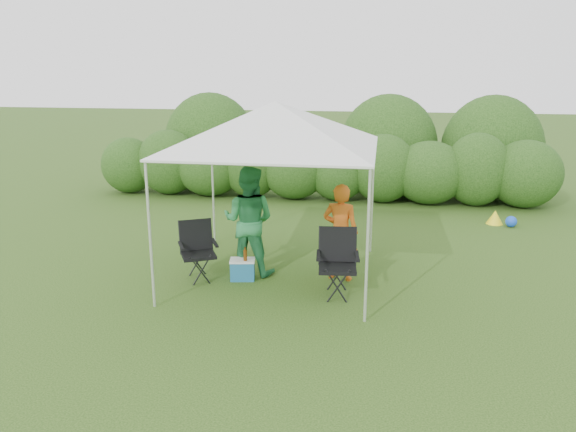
% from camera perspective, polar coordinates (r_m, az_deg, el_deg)
% --- Properties ---
extents(ground, '(70.00, 70.00, 0.00)m').
position_cam_1_polar(ground, '(8.86, -1.80, -7.18)').
color(ground, '#37581B').
extents(hedge, '(11.76, 1.53, 1.80)m').
position_cam_1_polar(hedge, '(14.34, 3.42, 4.89)').
color(hedge, '#2D541A').
rests_on(hedge, ground).
extents(canopy, '(3.10, 3.10, 2.83)m').
position_cam_1_polar(canopy, '(8.74, -1.29, 9.21)').
color(canopy, silver).
rests_on(canopy, ground).
extents(chair_right, '(0.67, 0.61, 1.01)m').
position_cam_1_polar(chair_right, '(8.44, 5.05, -4.26)').
color(chair_right, black).
rests_on(chair_right, ground).
extents(chair_left, '(0.72, 0.71, 0.94)m').
position_cam_1_polar(chair_left, '(9.16, -9.20, -3.06)').
color(chair_left, black).
rests_on(chair_left, ground).
extents(man, '(0.63, 0.47, 1.57)m').
position_cam_1_polar(man, '(8.96, 5.35, -1.65)').
color(man, '#CB5817').
rests_on(man, ground).
extents(woman, '(0.95, 0.78, 1.80)m').
position_cam_1_polar(woman, '(9.18, -4.01, -0.47)').
color(woman, '#2A8249').
rests_on(woman, ground).
extents(cooler, '(0.44, 0.35, 0.34)m').
position_cam_1_polar(cooler, '(9.12, -4.64, -5.42)').
color(cooler, '#206596').
rests_on(cooler, ground).
extents(bottle, '(0.06, 0.06, 0.22)m').
position_cam_1_polar(bottle, '(8.98, -4.37, -3.86)').
color(bottle, '#592D0C').
rests_on(bottle, cooler).
extents(lawn_toy, '(0.60, 0.50, 0.30)m').
position_cam_1_polar(lawn_toy, '(13.00, 20.65, -0.22)').
color(lawn_toy, yellow).
rests_on(lawn_toy, ground).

